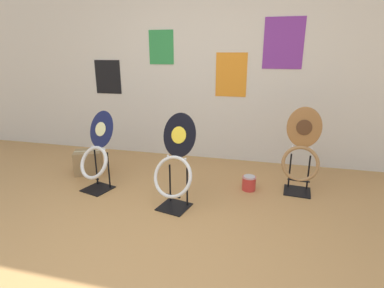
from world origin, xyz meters
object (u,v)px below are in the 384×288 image
paint_can (249,183)px  toilet_seat_display_navy_moon (97,154)px  toilet_seat_display_woodgrain (301,154)px  storage_box (89,162)px  toilet_seat_display_jazz_black (175,167)px

paint_can → toilet_seat_display_navy_moon: bearing=-167.1°
toilet_seat_display_navy_moon → paint_can: size_ratio=5.33×
toilet_seat_display_woodgrain → storage_box: (-2.52, -0.09, -0.30)m
toilet_seat_display_jazz_black → storage_box: toilet_seat_display_jazz_black is taller
toilet_seat_display_navy_moon → storage_box: toilet_seat_display_navy_moon is taller
toilet_seat_display_jazz_black → toilet_seat_display_woodgrain: size_ratio=0.99×
toilet_seat_display_jazz_black → paint_can: bearing=39.4°
toilet_seat_display_woodgrain → storage_box: 2.54m
toilet_seat_display_jazz_black → toilet_seat_display_navy_moon: size_ratio=1.07×
toilet_seat_display_woodgrain → paint_can: bearing=-170.8°
toilet_seat_display_navy_moon → paint_can: (1.63, 0.37, -0.32)m
toilet_seat_display_jazz_black → paint_can: size_ratio=5.70×
toilet_seat_display_woodgrain → paint_can: toilet_seat_display_woodgrain is taller
toilet_seat_display_woodgrain → toilet_seat_display_navy_moon: toilet_seat_display_woodgrain is taller
toilet_seat_display_woodgrain → storage_box: size_ratio=2.36×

